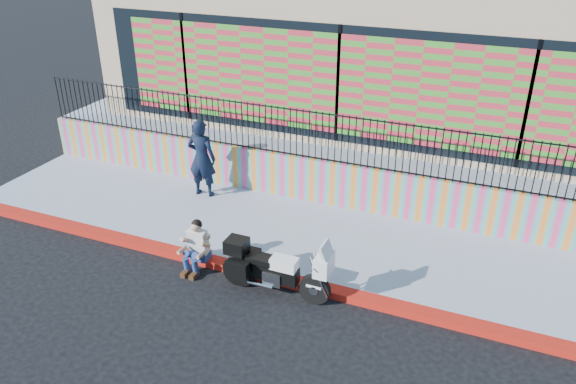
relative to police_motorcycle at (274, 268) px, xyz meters
The scene contains 10 objects.
ground 0.72m from the police_motorcycle, 130.57° to the left, with size 90.00×90.00×0.00m, color black.
red_curb 0.67m from the police_motorcycle, 130.57° to the left, with size 16.00×0.30×0.15m, color #A8270C.
sidewalk 2.08m from the police_motorcycle, 98.52° to the left, with size 16.00×3.00×0.15m, color #979EB6.
mural_wall 3.62m from the police_motorcycle, 94.76° to the left, with size 16.00×0.20×1.10m, color #F13F7B.
metal_fence 3.84m from the police_motorcycle, 94.76° to the left, with size 15.80×0.04×1.20m, color black, non-canonical shape.
elevated_platform 8.71m from the police_motorcycle, 91.97° to the left, with size 16.00×10.00×1.25m, color #979EB6.
storefront_building 8.90m from the police_motorcycle, 92.02° to the left, with size 14.00×8.06×4.00m.
police_motorcycle is the anchor object (origin of this frame).
police_officer 4.31m from the police_motorcycle, 138.29° to the left, with size 0.72×0.47×1.97m, color black.
seated_man 1.78m from the police_motorcycle, behind, with size 0.54×0.71×1.06m.
Camera 1 is at (3.90, -8.32, 6.59)m, focal length 35.00 mm.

